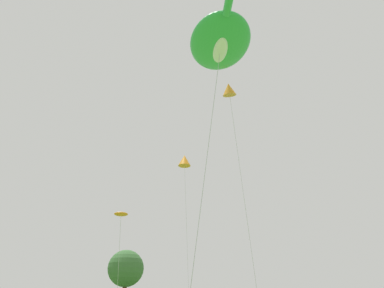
{
  "coord_description": "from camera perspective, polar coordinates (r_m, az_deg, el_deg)",
  "views": [
    {
      "loc": [
        -8.97,
        -2.33,
        1.53
      ],
      "look_at": [
        1.05,
        10.38,
        7.96
      ],
      "focal_mm": 37.4,
      "sensor_mm": 36.0,
      "label": 1
    }
  ],
  "objects": [
    {
      "name": "small_kite_streamer_purple",
      "position": [
        39.77,
        -1.09,
        -2.4
      ],
      "size": [
        2.1,
        3.33,
        15.24
      ],
      "rotation": [
        0.0,
        0.0,
        -0.96
      ],
      "color": "orange",
      "rests_on": "ground"
    },
    {
      "name": "small_kite_bird_shape",
      "position": [
        25.72,
        -10.09,
        -9.96
      ],
      "size": [
        1.28,
        1.61,
        6.82
      ],
      "rotation": [
        0.0,
        0.0,
        2.69
      ],
      "color": "orange",
      "rests_on": "ground"
    },
    {
      "name": "big_show_kite",
      "position": [
        22.3,
        4.08,
        14.46
      ],
      "size": [
        7.67,
        9.83,
        15.22
      ],
      "rotation": [
        0.0,
        0.0,
        0.96
      ],
      "color": "green",
      "rests_on": "ground"
    },
    {
      "name": "small_kite_box_yellow",
      "position": [
        25.93,
        5.29,
        7.67
      ],
      "size": [
        2.39,
        1.25,
        14.72
      ],
      "rotation": [
        0.0,
        0.0,
        2.05
      ],
      "color": "orange",
      "rests_on": "ground"
    },
    {
      "name": "tree_oak_left",
      "position": [
        79.6,
        -9.43,
        -17.12
      ],
      "size": [
        6.76,
        6.76,
        10.89
      ],
      "color": "#513823",
      "rests_on": "ground"
    }
  ]
}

